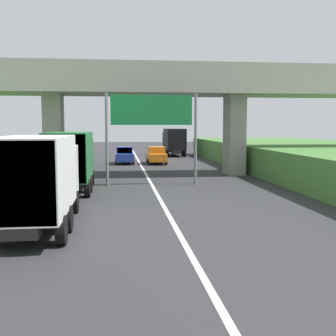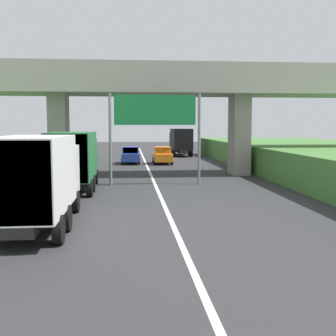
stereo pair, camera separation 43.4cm
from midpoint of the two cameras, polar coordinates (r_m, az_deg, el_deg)
lane_centre_stripe at (r=26.25m, az=-2.49°, el=-2.60°), size 0.20×91.35×0.01m
overpass_bridge at (r=32.48m, az=-3.37°, el=10.25°), size 40.00×4.80×8.36m
overhead_highway_sign at (r=27.03m, az=-2.69°, el=6.93°), size 5.88×0.18×5.86m
speed_limit_sign at (r=21.15m, az=-21.77°, el=-1.00°), size 0.60×0.08×2.23m
truck_green at (r=25.15m, az=-13.45°, el=1.31°), size 2.44×7.30×3.44m
truck_black at (r=53.85m, az=0.54°, el=3.74°), size 2.44×7.30×3.44m
truck_white at (r=16.20m, az=-17.77°, el=-1.17°), size 2.44×7.30×3.44m
car_orange at (r=42.24m, az=-1.84°, el=1.73°), size 1.86×4.10×1.72m
car_blue at (r=42.58m, az=-6.19°, el=1.73°), size 1.86×4.10×1.72m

